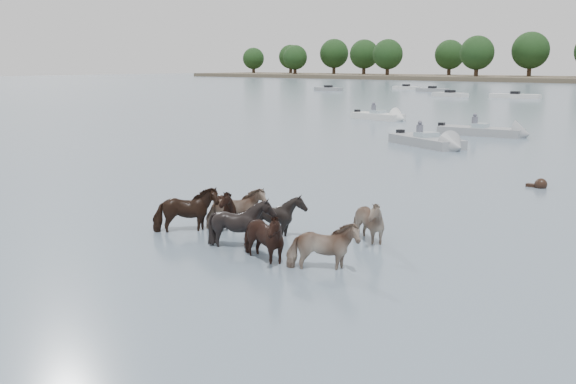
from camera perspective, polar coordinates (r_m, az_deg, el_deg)
The scene contains 8 objects.
ground at distance 15.78m, azimuth -5.74°, elevation -4.77°, with size 400.00×400.00×0.00m, color slate.
shoreline at distance 179.84m, azimuth 13.21°, elevation 9.72°, with size 160.00×30.00×1.00m, color #4C4233.
pony_herd at distance 16.00m, azimuth -2.70°, elevation -2.81°, with size 6.19×4.05×1.43m.
swimming_pony at distance 24.66m, azimuth 21.10°, elevation 0.59°, with size 0.72×0.44×0.44m.
motorboat_a at distance 41.28m, azimuth 17.47°, elevation 5.00°, with size 5.64×2.18×1.92m.
motorboat_b at distance 34.86m, azimuth 12.71°, elevation 4.19°, with size 5.32×3.58×1.92m.
motorboat_f at distance 51.09m, azimuth 8.47°, elevation 6.50°, with size 4.97×2.23×1.92m.
treeline at distance 180.34m, azimuth 13.75°, elevation 11.61°, with size 145.96×21.32×11.78m.
Camera 1 is at (10.86, -10.60, 4.33)m, focal length 40.73 mm.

